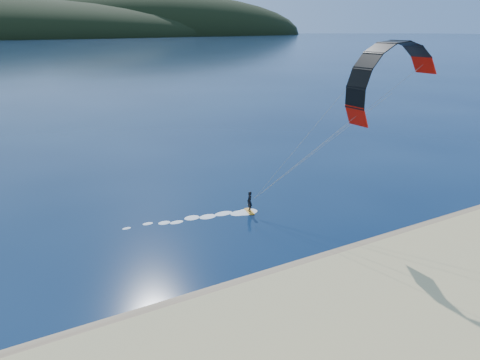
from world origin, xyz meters
The scene contains 3 objects.
ground centered at (0.00, 0.00, 0.00)m, with size 1800.00×1800.00×0.00m, color #071835.
wet_sand centered at (0.00, 4.50, 0.05)m, with size 220.00×2.50×0.10m.
kitesurfer_near centered at (16.78, 10.03, 9.82)m, with size 25.81×8.02×15.42m.
Camera 1 is at (-12.13, -16.17, 15.29)m, focal length 33.86 mm.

